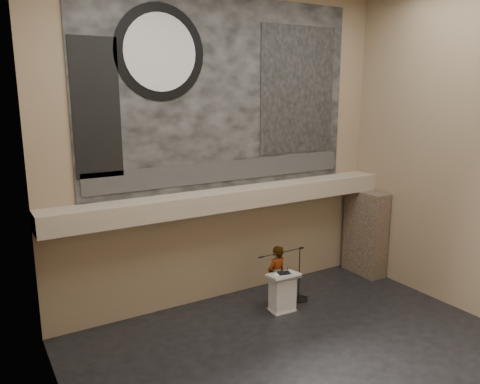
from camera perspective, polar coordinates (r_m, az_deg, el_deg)
floor at (r=11.05m, az=9.09°, el=-19.66°), size 10.00×10.00×0.00m
wall_back at (r=12.77m, az=-1.85°, el=5.27°), size 10.00×0.02×8.50m
wall_left at (r=7.35m, az=-21.12°, el=-0.93°), size 0.02×8.00×8.50m
wall_right at (r=13.30m, az=26.57°, el=4.25°), size 0.02×8.00×8.50m
soffit at (r=12.66m, az=-0.93°, el=-0.77°), size 10.00×0.80×0.50m
sprinkler_left at (r=11.99m, az=-7.45°, el=-3.01°), size 0.04×0.04×0.06m
sprinkler_right at (r=13.71m, az=6.08°, el=-1.02°), size 0.04×0.04×0.06m
banner at (r=12.65m, az=-1.83°, el=11.79°), size 8.00×0.05×5.00m
banner_text_strip at (r=12.80m, az=-1.68°, el=2.57°), size 7.76×0.02×0.55m
banner_clock_rim at (r=11.87m, az=-9.71°, el=16.41°), size 2.30×0.02×2.30m
banner_clock_face at (r=11.85m, az=-9.67°, el=16.42°), size 1.84×0.02×1.84m
banner_building_print at (r=13.94m, az=7.10°, el=12.17°), size 2.60×0.02×3.60m
banner_brick_print at (r=11.36m, az=-17.10°, el=9.67°), size 1.10×0.02×3.20m
stone_pier at (r=15.54m, az=15.03°, el=-4.81°), size 0.60×1.40×2.70m
lectern at (r=12.73m, az=5.19°, el=-12.16°), size 0.82×0.61×1.14m
binder at (r=12.50m, az=5.41°, el=-9.83°), size 0.37×0.33×0.04m
papers at (r=12.37m, az=4.80°, el=-10.13°), size 0.27×0.32×0.00m
speaker_person at (r=12.96m, az=4.45°, el=-10.19°), size 0.69×0.52×1.73m
mic_stand at (r=13.60m, az=6.99°, el=-11.94°), size 1.64×0.52×1.56m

